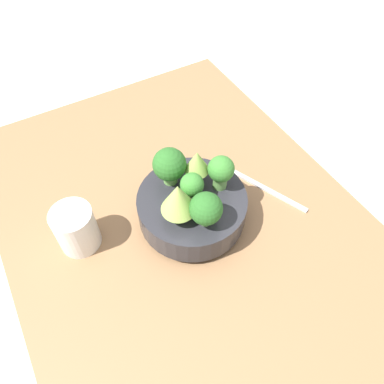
{
  "coord_description": "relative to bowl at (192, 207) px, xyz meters",
  "views": [
    {
      "loc": [
        -0.37,
        0.21,
        0.72
      ],
      "look_at": [
        0.03,
        -0.02,
        0.13
      ],
      "focal_mm": 35.0,
      "sensor_mm": 36.0,
      "label": 1
    }
  ],
  "objects": [
    {
      "name": "ground_plane",
      "position": [
        -0.03,
        0.02,
        -0.08
      ],
      "size": [
        6.0,
        6.0,
        0.0
      ],
      "primitive_type": "plane",
      "color": "silver"
    },
    {
      "name": "cup",
      "position": [
        0.07,
        0.23,
        0.01
      ],
      "size": [
        0.08,
        0.08,
        0.1
      ],
      "color": "silver",
      "rests_on": "table"
    },
    {
      "name": "broccoli_floret_right",
      "position": [
        0.06,
        0.01,
        0.08
      ],
      "size": [
        0.07,
        0.07,
        0.09
      ],
      "color": "#6BA34C",
      "rests_on": "bowl"
    },
    {
      "name": "broccoli_floret_front",
      "position": [
        -0.0,
        -0.07,
        0.08
      ],
      "size": [
        0.05,
        0.05,
        0.08
      ],
      "color": "#609347",
      "rests_on": "bowl"
    },
    {
      "name": "romanesco_piece_near",
      "position": [
        0.03,
        -0.03,
        0.09
      ],
      "size": [
        0.05,
        0.05,
        0.08
      ],
      "color": "#7AB256",
      "rests_on": "bowl"
    },
    {
      "name": "broccoli_floret_center",
      "position": [
        0.0,
        -0.0,
        0.07
      ],
      "size": [
        0.05,
        0.05,
        0.07
      ],
      "color": "#609347",
      "rests_on": "bowl"
    },
    {
      "name": "romanesco_piece_far",
      "position": [
        -0.03,
        0.05,
        0.09
      ],
      "size": [
        0.07,
        0.07,
        0.1
      ],
      "color": "#609347",
      "rests_on": "bowl"
    },
    {
      "name": "fork",
      "position": [
        -0.02,
        -0.19,
        -0.04
      ],
      "size": [
        0.18,
        0.09,
        0.01
      ],
      "color": "silver",
      "rests_on": "table"
    },
    {
      "name": "bowl",
      "position": [
        0.0,
        0.0,
        0.0
      ],
      "size": [
        0.23,
        0.23,
        0.08
      ],
      "color": "#28282D",
      "rests_on": "table"
    },
    {
      "name": "broccoli_floret_left",
      "position": [
        -0.06,
        0.01,
        0.08
      ],
      "size": [
        0.06,
        0.06,
        0.08
      ],
      "color": "#7AB256",
      "rests_on": "bowl"
    },
    {
      "name": "table",
      "position": [
        -0.03,
        0.02,
        -0.06
      ],
      "size": [
        1.08,
        0.74,
        0.04
      ],
      "color": "olive",
      "rests_on": "ground_plane"
    }
  ]
}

